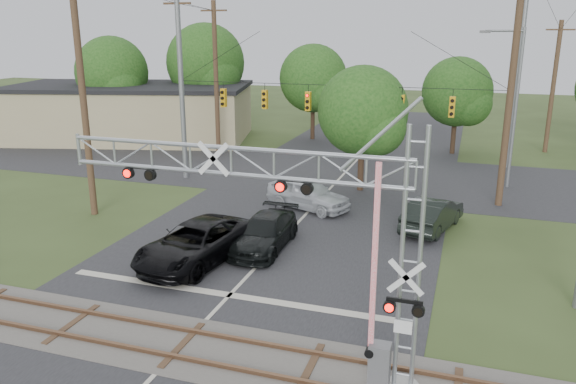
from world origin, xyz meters
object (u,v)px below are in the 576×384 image
(sedan_silver, at_px, (308,194))
(streetlight, at_px, (513,101))
(traffic_signal_span, at_px, (346,95))
(commercial_building, at_px, (131,112))
(car_dark, at_px, (264,233))
(pickup_black, at_px, (196,243))
(crossing_gantry, at_px, (295,226))

(sedan_silver, bearing_deg, streetlight, -30.68)
(traffic_signal_span, bearing_deg, streetlight, 24.22)
(commercial_building, bearing_deg, car_dark, -60.41)
(car_dark, bearing_deg, commercial_building, 133.35)
(traffic_signal_span, xyz_separation_m, commercial_building, (-21.35, 10.78, -3.31))
(traffic_signal_span, distance_m, pickup_black, 13.48)
(pickup_black, xyz_separation_m, commercial_building, (-17.91, 22.88, 1.53))
(pickup_black, relative_size, car_dark, 1.20)
(crossing_gantry, distance_m, streetlight, 23.28)
(pickup_black, xyz_separation_m, car_dark, (2.12, 2.29, -0.11))
(car_dark, distance_m, commercial_building, 28.77)
(sedan_silver, distance_m, streetlight, 13.51)
(pickup_black, bearing_deg, crossing_gantry, -35.66)
(car_dark, distance_m, streetlight, 17.87)
(car_dark, xyz_separation_m, streetlight, (10.33, 13.87, 4.51))
(crossing_gantry, height_order, car_dark, crossing_gantry)
(car_dark, bearing_deg, pickup_black, -133.74)
(streetlight, bearing_deg, crossing_gantry, -105.55)
(car_dark, bearing_deg, traffic_signal_span, 81.49)
(crossing_gantry, bearing_deg, traffic_signal_span, 98.58)
(commercial_building, bearing_deg, sedan_silver, -50.28)
(traffic_signal_span, distance_m, streetlight, 9.89)
(crossing_gantry, height_order, commercial_building, crossing_gantry)
(crossing_gantry, distance_m, traffic_signal_span, 18.61)
(streetlight, bearing_deg, car_dark, -126.67)
(traffic_signal_span, bearing_deg, pickup_black, -105.88)
(crossing_gantry, relative_size, sedan_silver, 2.10)
(crossing_gantry, xyz_separation_m, commercial_building, (-24.12, 29.14, -2.01))
(traffic_signal_span, height_order, sedan_silver, traffic_signal_span)
(pickup_black, bearing_deg, traffic_signal_span, 83.69)
(traffic_signal_span, height_order, commercial_building, traffic_signal_span)
(pickup_black, distance_m, commercial_building, 29.09)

